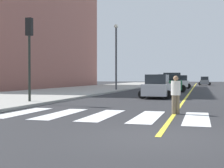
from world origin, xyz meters
TOP-DOWN VIEW (x-y plane):
  - ground_plane at (0.00, 0.00)m, footprint 220.00×220.00m
  - sidewalk_kerb_west at (-12.20, 20.00)m, footprint 10.00×120.00m
  - crosswalk_paint at (0.00, 4.00)m, footprint 13.50×4.00m
  - lane_divider_paint at (0.00, 40.00)m, footprint 0.16×80.00m
  - low_rise_brick_west at (-26.58, 35.10)m, footprint 16.00×32.00m
  - car_white_nearest at (-1.52, 36.68)m, footprint 2.58×4.09m
  - car_silver_second at (-1.99, 15.15)m, footprint 2.44×3.86m
  - car_blue_third at (-5.12, 48.29)m, footprint 3.02×4.71m
  - car_gray_fourth at (1.81, 56.89)m, footprint 2.41×3.80m
  - car_green_fifth at (-1.82, 25.66)m, footprint 2.91×4.54m
  - car_red_sixth at (-5.00, 55.86)m, footprint 2.87×4.49m
  - traffic_light_far_corner at (-8.34, 8.11)m, footprint 0.36×0.41m
  - pedestrian_crossing at (0.05, 5.22)m, footprint 0.39×0.39m
  - street_lamp at (-8.06, 26.19)m, footprint 0.44×0.44m

SIDE VIEW (x-z plane):
  - ground_plane at x=0.00m, z-range 0.00..0.00m
  - lane_divider_paint at x=0.00m, z-range 0.00..0.01m
  - crosswalk_paint at x=0.00m, z-range 0.00..0.01m
  - sidewalk_kerb_west at x=-12.20m, z-range 0.00..0.15m
  - car_gray_fourth at x=1.81m, z-range -0.05..1.63m
  - car_silver_second at x=-1.99m, z-range -0.06..1.66m
  - car_white_nearest at x=-1.52m, z-range -0.06..1.75m
  - pedestrian_crossing at x=0.05m, z-range 0.08..1.65m
  - car_red_sixth at x=-5.00m, z-range -0.06..1.91m
  - car_green_fifth at x=-1.82m, z-range -0.06..1.93m
  - car_blue_third at x=-5.12m, z-range -0.07..2.00m
  - traffic_light_far_corner at x=-8.34m, z-range 1.11..5.84m
  - street_lamp at x=-8.06m, z-range 0.81..8.11m
  - low_rise_brick_west at x=-26.58m, z-range 0.00..20.26m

